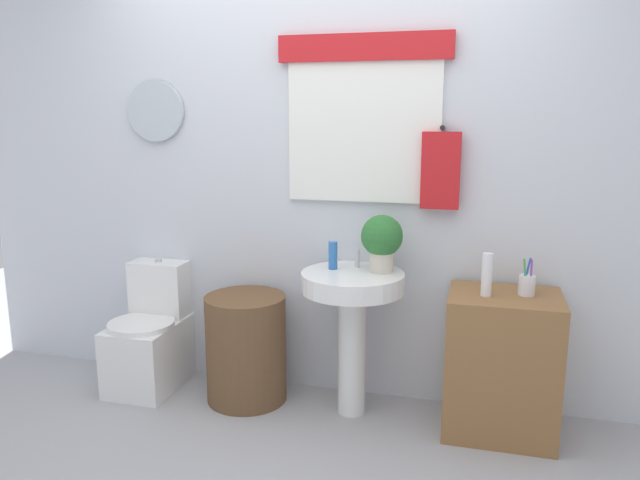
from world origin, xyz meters
name	(u,v)px	position (x,y,z in m)	size (l,w,h in m)	color
back_wall	(323,167)	(0.00, 1.15, 1.31)	(4.40, 0.18, 2.60)	silver
toilet	(151,339)	(-0.99, 0.88, 0.28)	(0.38, 0.51, 0.75)	white
laundry_hamper	(246,348)	(-0.37, 0.85, 0.30)	(0.45, 0.45, 0.61)	brown
pedestal_sink	(352,306)	(0.24, 0.85, 0.60)	(0.54, 0.54, 0.79)	white
faucet	(358,258)	(0.24, 0.97, 0.84)	(0.03, 0.03, 0.10)	silver
wooden_cabinet	(501,364)	(1.02, 0.85, 0.36)	(0.55, 0.44, 0.73)	olive
soap_bottle	(333,255)	(0.12, 0.90, 0.86)	(0.05, 0.05, 0.15)	#2D6BB7
potted_plant	(382,239)	(0.38, 0.91, 0.96)	(0.22, 0.22, 0.30)	beige
lotion_bottle	(487,275)	(0.92, 0.81, 0.83)	(0.05, 0.05, 0.21)	white
toothbrush_cup	(527,285)	(1.11, 0.87, 0.78)	(0.08, 0.08, 0.19)	silver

